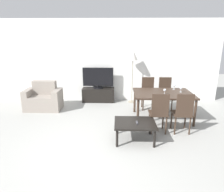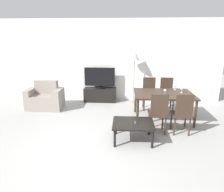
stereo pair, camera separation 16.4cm
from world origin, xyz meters
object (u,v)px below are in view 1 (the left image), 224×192
(floor_lamp, at_px, (133,58))
(wine_glass_center, at_px, (165,90))
(tv, at_px, (98,78))
(wine_glass_right, at_px, (181,88))
(armchair, at_px, (44,99))
(remote_primary, at_px, (137,122))
(coffee_table, at_px, (135,124))
(dining_table, at_px, (163,95))
(dining_chair_near_right, at_px, (183,111))
(tv_stand, at_px, (98,95))
(dining_chair_far_left, at_px, (148,92))
(dining_chair_near, at_px, (159,111))
(wine_glass_left, at_px, (174,86))
(dining_chair_far, at_px, (165,92))

(floor_lamp, distance_m, wine_glass_center, 1.85)
(tv, height_order, wine_glass_right, tv)
(armchair, relative_size, remote_primary, 7.05)
(coffee_table, bearing_deg, dining_table, 55.84)
(dining_table, relative_size, dining_chair_near_right, 1.58)
(wine_glass_center, distance_m, wine_glass_right, 0.52)
(tv_stand, xyz_separation_m, dining_chair_far_left, (1.58, -0.62, 0.29))
(wine_glass_right, bearing_deg, remote_primary, -133.67)
(coffee_table, distance_m, remote_primary, 0.08)
(coffee_table, relative_size, dining_table, 0.57)
(dining_chair_near, xyz_separation_m, dining_chair_near_right, (0.52, 0.00, 0.00))
(armchair, height_order, tv, tv)
(tv_stand, distance_m, wine_glass_right, 2.76)
(armchair, xyz_separation_m, wine_glass_right, (3.88, -0.56, 0.51))
(dining_chair_near, distance_m, wine_glass_left, 1.41)
(armchair, relative_size, dining_chair_far_left, 1.12)
(tv_stand, height_order, remote_primary, tv_stand)
(coffee_table, distance_m, floor_lamp, 2.87)
(tv, height_order, coffee_table, tv)
(armchair, bearing_deg, wine_glass_right, -8.27)
(wine_glass_center, xyz_separation_m, wine_glass_right, (0.47, 0.23, 0.00))
(dining_chair_near_right, bearing_deg, tv_stand, 132.23)
(wine_glass_center, bearing_deg, dining_chair_near_right, -69.24)
(dining_chair_near, xyz_separation_m, wine_glass_center, (0.26, 0.69, 0.30))
(coffee_table, relative_size, dining_chair_far, 0.89)
(dining_chair_near, distance_m, dining_chair_far_left, 1.70)
(armchair, xyz_separation_m, coffee_table, (2.59, -1.85, 0.04))
(wine_glass_right, bearing_deg, armchair, 171.73)
(tv, xyz_separation_m, dining_chair_near, (1.58, -2.31, -0.29))
(dining_chair_far_left, bearing_deg, floor_lamp, 127.53)
(tv_stand, bearing_deg, remote_primary, -68.73)
(armchair, relative_size, tv, 1.05)
(dining_table, relative_size, dining_chair_far, 1.58)
(coffee_table, height_order, remote_primary, remote_primary)
(wine_glass_right, bearing_deg, dining_chair_near, -128.56)
(tv_stand, distance_m, dining_table, 2.39)
(dining_chair_far_left, height_order, wine_glass_center, dining_chair_far_left)
(tv_stand, bearing_deg, wine_glass_left, -26.22)
(remote_primary, xyz_separation_m, wine_glass_right, (1.25, 1.31, 0.41))
(armchair, height_order, dining_chair_far_left, dining_chair_far_left)
(coffee_table, bearing_deg, dining_chair_far_left, 74.79)
(dining_chair_far, xyz_separation_m, dining_chair_near_right, (0.00, -1.70, 0.00))
(dining_chair_near, bearing_deg, coffee_table, -147.12)
(dining_chair_far, height_order, wine_glass_right, dining_chair_far)
(remote_primary, distance_m, wine_glass_left, 2.03)
(dining_chair_near_right, bearing_deg, floor_lamp, 113.03)
(floor_lamp, xyz_separation_m, wine_glass_right, (1.18, -1.35, -0.66))
(dining_table, bearing_deg, dining_chair_far, 72.86)
(wine_glass_left, bearing_deg, dining_table, -135.27)
(dining_table, height_order, wine_glass_left, wine_glass_left)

